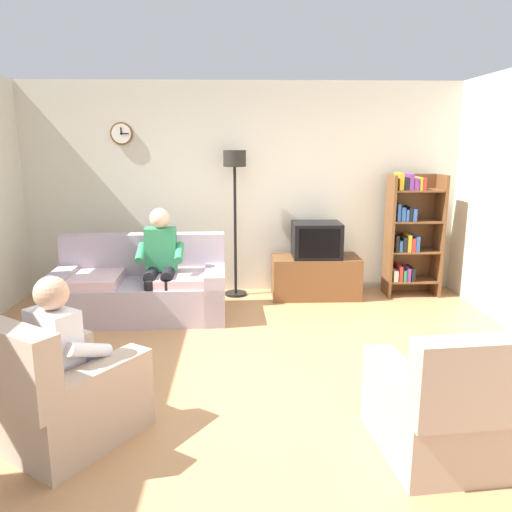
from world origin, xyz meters
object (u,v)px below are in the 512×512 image
(armchair_near_bookshelf, at_px, (447,411))
(couch, at_px, (141,289))
(bookshelf, at_px, (410,232))
(person_in_left_armchair, at_px, (68,348))
(person_on_couch, at_px, (160,258))
(tv_stand, at_px, (315,276))
(tv, at_px, (316,240))
(floor_lamp, at_px, (235,183))
(armchair_near_window, at_px, (60,397))

(armchair_near_bookshelf, bearing_deg, couch, 131.80)
(bookshelf, bearing_deg, person_in_left_armchair, -136.63)
(couch, relative_size, person_on_couch, 1.55)
(bookshelf, height_order, armchair_near_bookshelf, bookshelf)
(couch, relative_size, bookshelf, 1.22)
(tv_stand, relative_size, bookshelf, 0.70)
(bookshelf, bearing_deg, tv, -175.64)
(tv, relative_size, bookshelf, 0.38)
(tv_stand, xyz_separation_m, floor_lamp, (-1.02, 0.10, 1.19))
(person_in_left_armchair, bearing_deg, tv_stand, 55.47)
(bookshelf, distance_m, armchair_near_window, 4.69)
(bookshelf, bearing_deg, tv_stand, -176.80)
(couch, xyz_separation_m, tv, (2.09, 0.67, 0.43))
(armchair_near_window, bearing_deg, person_in_left_armchair, 55.46)
(tv_stand, height_order, armchair_near_bookshelf, armchair_near_bookshelf)
(tv_stand, distance_m, person_on_couch, 2.05)
(tv, height_order, armchair_near_window, tv)
(armchair_near_bookshelf, relative_size, person_on_couch, 0.77)
(floor_lamp, bearing_deg, couch, -143.53)
(person_on_couch, bearing_deg, tv_stand, 23.52)
(floor_lamp, bearing_deg, armchair_near_bookshelf, -68.84)
(tv_stand, distance_m, tv, 0.48)
(armchair_near_window, height_order, armchair_near_bookshelf, same)
(tv_stand, height_order, bookshelf, bookshelf)
(floor_lamp, bearing_deg, armchair_near_window, -109.42)
(floor_lamp, distance_m, person_in_left_armchair, 3.46)
(tv_stand, distance_m, bookshelf, 1.34)
(bookshelf, height_order, floor_lamp, floor_lamp)
(armchair_near_bookshelf, distance_m, person_in_left_armchair, 2.49)
(tv, bearing_deg, couch, -162.31)
(floor_lamp, distance_m, armchair_near_bookshelf, 3.93)
(tv, distance_m, floor_lamp, 1.25)
(couch, height_order, tv_stand, couch)
(armchair_near_bookshelf, bearing_deg, tv_stand, 95.61)
(tv_stand, relative_size, armchair_near_window, 0.93)
(person_on_couch, bearing_deg, armchair_near_window, -97.89)
(couch, height_order, tv, tv)
(tv_stand, height_order, person_in_left_armchair, person_in_left_armchair)
(couch, distance_m, armchair_near_window, 2.46)
(person_in_left_armchair, bearing_deg, couch, 89.40)
(couch, xyz_separation_m, armchair_near_bookshelf, (2.42, -2.71, -0.02))
(tv, xyz_separation_m, person_in_left_armchair, (-2.12, -3.05, -0.14))
(couch, relative_size, floor_lamp, 1.04)
(armchair_near_window, xyz_separation_m, armchair_near_bookshelf, (2.50, -0.26, 0.00))
(tv_stand, height_order, tv, tv)
(person_on_couch, distance_m, person_in_left_armchair, 2.29)
(armchair_near_window, distance_m, person_in_left_armchair, 0.33)
(couch, relative_size, armchair_near_bookshelf, 2.02)
(bookshelf, relative_size, person_in_left_armchair, 1.41)
(armchair_near_bookshelf, distance_m, person_on_couch, 3.42)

